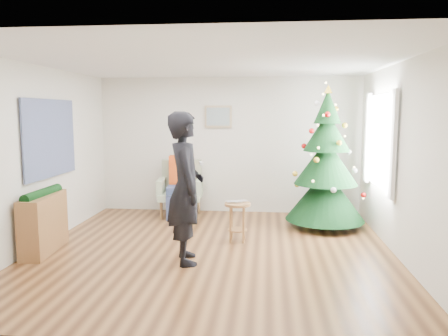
# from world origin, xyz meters

# --- Properties ---
(floor) EXTENTS (5.00, 5.00, 0.00)m
(floor) POSITION_xyz_m (0.00, 0.00, 0.00)
(floor) COLOR brown
(floor) RESTS_ON ground
(ceiling) EXTENTS (5.00, 5.00, 0.00)m
(ceiling) POSITION_xyz_m (0.00, 0.00, 2.60)
(ceiling) COLOR white
(ceiling) RESTS_ON wall_back
(wall_back) EXTENTS (5.00, 0.00, 5.00)m
(wall_back) POSITION_xyz_m (0.00, 2.50, 1.30)
(wall_back) COLOR silver
(wall_back) RESTS_ON floor
(wall_front) EXTENTS (5.00, 0.00, 5.00)m
(wall_front) POSITION_xyz_m (0.00, -2.50, 1.30)
(wall_front) COLOR silver
(wall_front) RESTS_ON floor
(wall_left) EXTENTS (0.00, 5.00, 5.00)m
(wall_left) POSITION_xyz_m (-2.50, 0.00, 1.30)
(wall_left) COLOR silver
(wall_left) RESTS_ON floor
(wall_right) EXTENTS (0.00, 5.00, 5.00)m
(wall_right) POSITION_xyz_m (2.50, 0.00, 1.30)
(wall_right) COLOR silver
(wall_right) RESTS_ON floor
(window_panel) EXTENTS (0.04, 1.30, 1.40)m
(window_panel) POSITION_xyz_m (2.47, 1.00, 1.50)
(window_panel) COLOR white
(window_panel) RESTS_ON wall_right
(curtains) EXTENTS (0.05, 1.75, 1.50)m
(curtains) POSITION_xyz_m (2.44, 1.00, 1.50)
(curtains) COLOR white
(curtains) RESTS_ON wall_right
(christmas_tree) EXTENTS (1.32, 1.32, 2.38)m
(christmas_tree) POSITION_xyz_m (1.72, 1.49, 1.07)
(christmas_tree) COLOR #3F2816
(christmas_tree) RESTS_ON floor
(stool) EXTENTS (0.39, 0.39, 0.59)m
(stool) POSITION_xyz_m (0.31, 0.51, 0.30)
(stool) COLOR brown
(stool) RESTS_ON floor
(laptop) EXTENTS (0.37, 0.31, 0.03)m
(laptop) POSITION_xyz_m (0.31, 0.51, 0.60)
(laptop) COLOR silver
(laptop) RESTS_ON stool
(armchair) EXTENTS (0.87, 0.81, 1.03)m
(armchair) POSITION_xyz_m (-0.86, 2.06, 0.38)
(armchair) COLOR #96A685
(armchair) RESTS_ON floor
(seated_person) EXTENTS (0.47, 0.67, 1.35)m
(seated_person) POSITION_xyz_m (-0.86, 2.00, 0.70)
(seated_person) COLOR navy
(seated_person) RESTS_ON armchair
(standing_man) EXTENTS (0.65, 0.81, 1.94)m
(standing_man) POSITION_xyz_m (-0.29, -0.46, 0.97)
(standing_man) COLOR black
(standing_man) RESTS_ON floor
(game_controller) EXTENTS (0.07, 0.13, 0.04)m
(game_controller) POSITION_xyz_m (-0.08, -0.49, 1.30)
(game_controller) COLOR white
(game_controller) RESTS_ON standing_man
(console) EXTENTS (0.38, 1.02, 0.80)m
(console) POSITION_xyz_m (-2.33, -0.26, 0.40)
(console) COLOR brown
(console) RESTS_ON floor
(garland) EXTENTS (0.14, 0.90, 0.14)m
(garland) POSITION_xyz_m (-2.33, -0.26, 0.82)
(garland) COLOR black
(garland) RESTS_ON console
(tapestry) EXTENTS (0.03, 1.50, 1.15)m
(tapestry) POSITION_xyz_m (-2.46, 0.30, 1.55)
(tapestry) COLOR black
(tapestry) RESTS_ON wall_left
(framed_picture) EXTENTS (0.52, 0.05, 0.42)m
(framed_picture) POSITION_xyz_m (-0.20, 2.46, 1.85)
(framed_picture) COLOR tan
(framed_picture) RESTS_ON wall_back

